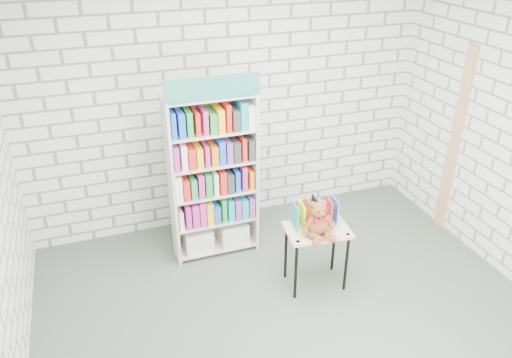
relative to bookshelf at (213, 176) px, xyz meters
name	(u,v)px	position (x,y,z in m)	size (l,w,h in m)	color
ground	(298,324)	(0.39, -1.36, -0.90)	(4.50, 4.50, 0.00)	#495346
room_shell	(308,140)	(0.39, -1.36, 0.88)	(4.52, 4.02, 2.81)	silver
bookshelf	(213,176)	(0.00, 0.00, 0.00)	(0.88, 0.34, 1.97)	beige
display_table	(317,237)	(0.76, -0.88, -0.35)	(0.63, 0.47, 0.64)	#D4AE7F
table_books	(315,212)	(0.77, -0.79, -0.14)	(0.43, 0.22, 0.25)	teal
teddy_bear	(319,222)	(0.72, -0.97, -0.12)	(0.32, 0.29, 0.34)	brown
door_trim	(455,143)	(2.61, -0.41, 0.15)	(0.05, 0.12, 2.10)	tan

